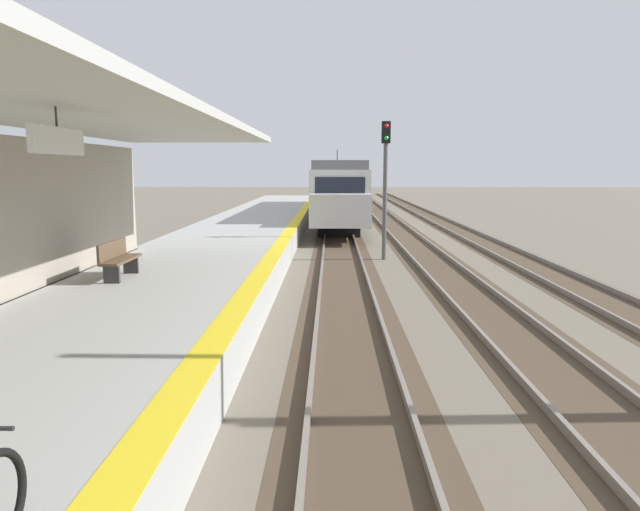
% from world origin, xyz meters
% --- Properties ---
extents(station_platform, '(5.00, 80.00, 0.91)m').
position_xyz_m(station_platform, '(-2.50, 16.00, 0.45)').
color(station_platform, '#A8A8A3').
rests_on(station_platform, ground).
extents(track_pair_nearest_platform, '(2.34, 120.00, 0.16)m').
position_xyz_m(track_pair_nearest_platform, '(1.90, 20.00, 0.05)').
color(track_pair_nearest_platform, '#4C3D2D').
rests_on(track_pair_nearest_platform, ground).
extents(track_pair_middle, '(2.34, 120.00, 0.16)m').
position_xyz_m(track_pair_middle, '(5.30, 20.00, 0.05)').
color(track_pair_middle, '#4C3D2D').
rests_on(track_pair_middle, ground).
extents(track_pair_far_side, '(2.34, 120.00, 0.16)m').
position_xyz_m(track_pair_far_side, '(8.70, 20.00, 0.05)').
color(track_pair_far_side, '#4C3D2D').
rests_on(track_pair_far_side, ground).
extents(approaching_train, '(2.93, 19.60, 4.76)m').
position_xyz_m(approaching_train, '(1.90, 36.05, 2.18)').
color(approaching_train, silver).
rests_on(approaching_train, ground).
extents(rail_signal_post, '(0.32, 0.34, 5.20)m').
position_xyz_m(rail_signal_post, '(3.53, 22.66, 3.19)').
color(rail_signal_post, '#4C4C4C').
rests_on(rail_signal_post, ground).
extents(platform_bench, '(0.45, 1.60, 0.88)m').
position_xyz_m(platform_bench, '(-3.51, 14.38, 1.37)').
color(platform_bench, brown).
rests_on(platform_bench, station_platform).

